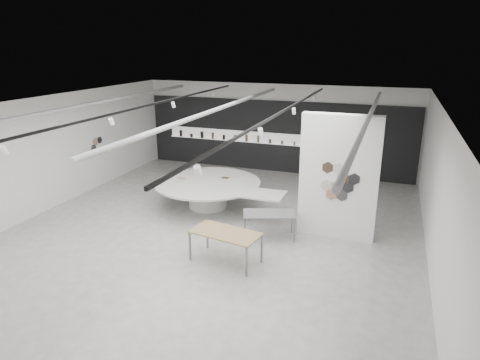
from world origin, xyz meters
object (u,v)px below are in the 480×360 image
(partition_column, at_px, (339,178))
(sample_table_stone, at_px, (269,215))
(display_island, at_px, (210,191))
(sample_table_wood, at_px, (225,234))
(kitchen_counter, at_px, (343,170))

(partition_column, bearing_deg, sample_table_stone, -156.46)
(display_island, bearing_deg, partition_column, -10.83)
(partition_column, height_order, sample_table_stone, partition_column)
(sample_table_wood, height_order, sample_table_stone, sample_table_wood)
(display_island, relative_size, sample_table_wood, 2.43)
(kitchen_counter, bearing_deg, sample_table_stone, -99.50)
(display_island, xyz_separation_m, sample_table_stone, (2.60, -1.64, 0.10))
(display_island, bearing_deg, kitchen_counter, 50.15)
(partition_column, xyz_separation_m, kitchen_counter, (-0.46, 5.54, -1.37))
(partition_column, height_order, sample_table_wood, partition_column)
(partition_column, relative_size, sample_table_wood, 1.89)
(kitchen_counter, bearing_deg, partition_column, -82.85)
(kitchen_counter, bearing_deg, display_island, -127.65)
(partition_column, height_order, kitchen_counter, partition_column)
(display_island, xyz_separation_m, kitchen_counter, (3.94, 4.68, -0.17))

